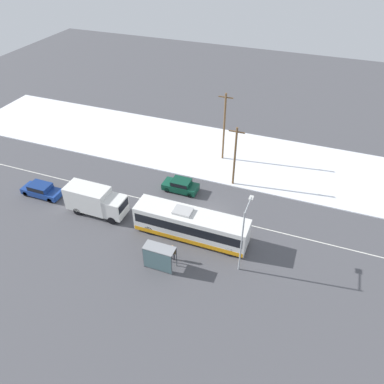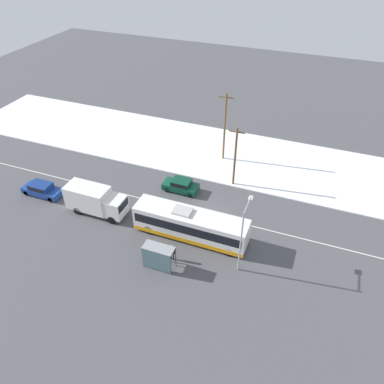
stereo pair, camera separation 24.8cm
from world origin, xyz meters
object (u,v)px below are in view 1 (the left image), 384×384
box_truck (95,200)px  bus_shelter (158,256)px  streetlamp (244,230)px  city_bus (191,225)px  sedan_car (181,185)px  parked_car_near_truck (41,190)px  utility_pole_roadside (235,156)px  utility_pole_snowlot (224,127)px  pedestrian_at_stop (173,251)px

box_truck → bus_shelter: box_truck is taller
bus_shelter → streetlamp: bearing=23.9°
city_bus → bus_shelter: (-1.21, -4.93, 0.14)m
box_truck → sedan_car: (6.97, 6.75, -0.87)m
parked_car_near_truck → bus_shelter: 17.75m
utility_pole_roadside → utility_pole_snowlot: 5.74m
parked_car_near_truck → utility_pole_snowlot: 22.68m
box_truck → city_bus: bearing=0.8°
box_truck → sedan_car: bearing=44.1°
box_truck → utility_pole_snowlot: bearing=58.0°
city_bus → sedan_car: city_bus is taller
utility_pole_snowlot → sedan_car: bearing=-106.5°
city_bus → streetlamp: size_ratio=1.67×
sedan_car → parked_car_near_truck: bearing=23.8°
streetlamp → utility_pole_roadside: size_ratio=0.91×
city_bus → utility_pole_snowlot: (-1.31, 14.93, 3.14)m
streetlamp → utility_pole_snowlot: utility_pole_snowlot is taller
streetlamp → utility_pole_roadside: (-4.06, 11.91, -0.43)m
city_bus → bus_shelter: bearing=-103.8°
sedan_car → parked_car_near_truck: size_ratio=0.88×
utility_pole_snowlot → parked_car_near_truck: bearing=-139.0°
pedestrian_at_stop → bus_shelter: bearing=-116.4°
parked_car_near_truck → utility_pole_snowlot: bearing=41.0°
parked_car_near_truck → pedestrian_at_stop: 18.07m
bus_shelter → streetlamp: size_ratio=0.42×
utility_pole_snowlot → utility_pole_roadside: bearing=-60.6°
city_bus → bus_shelter: 5.08m
city_bus → sedan_car: (-3.77, 6.60, -0.72)m
bus_shelter → utility_pole_snowlot: utility_pole_snowlot is taller
box_truck → pedestrian_at_stop: box_truck is taller
streetlamp → utility_pole_snowlot: (-6.85, 16.87, 0.34)m
city_bus → box_truck: city_bus is taller
bus_shelter → utility_pole_roadside: bearing=79.8°
utility_pole_roadside → utility_pole_snowlot: size_ratio=0.83×
pedestrian_at_stop → streetlamp: streetlamp is taller
city_bus → sedan_car: 7.64m
box_truck → utility_pole_roadside: 16.02m
streetlamp → box_truck: bearing=173.7°
box_truck → streetlamp: streetlamp is taller
streetlamp → utility_pole_roadside: bearing=108.8°
sedan_car → utility_pole_snowlot: size_ratio=0.45×
bus_shelter → utility_pole_roadside: 15.31m
sedan_car → streetlamp: bearing=137.5°
utility_pole_roadside → box_truck: bearing=-140.4°
sedan_car → box_truck: bearing=44.1°
box_truck → sedan_car: 9.74m
parked_car_near_truck → streetlamp: size_ratio=0.68×
bus_shelter → city_bus: bearing=76.2°
city_bus → utility_pole_snowlot: utility_pole_snowlot is taller
box_truck → pedestrian_at_stop: (10.25, -3.32, -0.60)m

